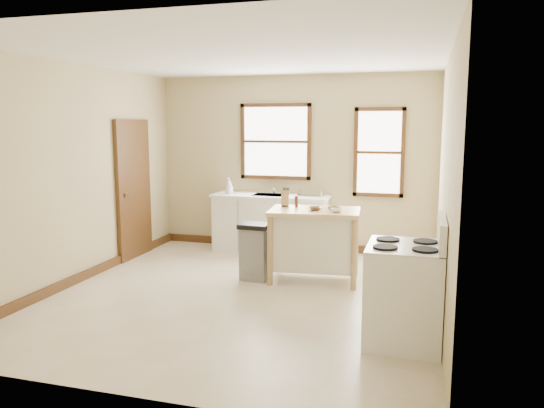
% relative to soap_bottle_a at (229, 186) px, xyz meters
% --- Properties ---
extents(floor, '(5.00, 5.00, 0.00)m').
position_rel_soap_bottle_a_xyz_m(floor, '(0.97, -2.10, -1.05)').
color(floor, beige).
rests_on(floor, ground).
extents(ceiling, '(5.00, 5.00, 0.00)m').
position_rel_soap_bottle_a_xyz_m(ceiling, '(0.97, -2.10, 1.75)').
color(ceiling, white).
rests_on(ceiling, ground).
extents(wall_back, '(4.50, 0.04, 2.80)m').
position_rel_soap_bottle_a_xyz_m(wall_back, '(0.97, 0.40, 0.35)').
color(wall_back, tan).
rests_on(wall_back, ground).
extents(wall_left, '(0.04, 5.00, 2.80)m').
position_rel_soap_bottle_a_xyz_m(wall_left, '(-1.28, -2.10, 0.35)').
color(wall_left, tan).
rests_on(wall_left, ground).
extents(wall_right, '(0.04, 5.00, 2.80)m').
position_rel_soap_bottle_a_xyz_m(wall_right, '(3.22, -2.10, 0.35)').
color(wall_right, tan).
rests_on(wall_right, ground).
extents(window_main, '(1.17, 0.06, 1.22)m').
position_rel_soap_bottle_a_xyz_m(window_main, '(0.67, 0.38, 0.70)').
color(window_main, '#3D2110').
rests_on(window_main, wall_back).
extents(window_side, '(0.77, 0.06, 1.37)m').
position_rel_soap_bottle_a_xyz_m(window_side, '(2.32, 0.38, 0.55)').
color(window_side, '#3D2110').
rests_on(window_side, wall_back).
extents(door_left, '(0.06, 0.90, 2.10)m').
position_rel_soap_bottle_a_xyz_m(door_left, '(-1.24, -0.80, -0.00)').
color(door_left, '#3D2110').
rests_on(door_left, ground).
extents(baseboard_back, '(4.50, 0.04, 0.12)m').
position_rel_soap_bottle_a_xyz_m(baseboard_back, '(0.97, 0.37, -0.99)').
color(baseboard_back, '#3D2110').
rests_on(baseboard_back, ground).
extents(baseboard_left, '(0.04, 5.00, 0.12)m').
position_rel_soap_bottle_a_xyz_m(baseboard_left, '(-1.25, -2.10, -0.99)').
color(baseboard_left, '#3D2110').
rests_on(baseboard_left, ground).
extents(sink_counter, '(1.86, 0.62, 0.92)m').
position_rel_soap_bottle_a_xyz_m(sink_counter, '(0.67, 0.10, -0.59)').
color(sink_counter, white).
rests_on(sink_counter, ground).
extents(faucet, '(0.03, 0.03, 0.22)m').
position_rel_soap_bottle_a_xyz_m(faucet, '(0.67, 0.28, -0.02)').
color(faucet, silver).
rests_on(faucet, sink_counter).
extents(soap_bottle_a, '(0.13, 0.13, 0.26)m').
position_rel_soap_bottle_a_xyz_m(soap_bottle_a, '(0.00, 0.00, 0.00)').
color(soap_bottle_a, '#B2B2B2').
rests_on(soap_bottle_a, sink_counter).
extents(soap_bottle_b, '(0.11, 0.11, 0.18)m').
position_rel_soap_bottle_a_xyz_m(soap_bottle_b, '(0.01, 0.01, -0.04)').
color(soap_bottle_b, '#B2B2B2').
rests_on(soap_bottle_b, sink_counter).
extents(dish_rack, '(0.48, 0.43, 0.10)m').
position_rel_soap_bottle_a_xyz_m(dish_rack, '(1.32, 0.11, -0.08)').
color(dish_rack, silver).
rests_on(dish_rack, sink_counter).
extents(kitchen_island, '(1.22, 0.84, 0.94)m').
position_rel_soap_bottle_a_xyz_m(kitchen_island, '(1.66, -1.26, -0.58)').
color(kitchen_island, '#D3B87C').
rests_on(kitchen_island, ground).
extents(knife_block, '(0.12, 0.12, 0.20)m').
position_rel_soap_bottle_a_xyz_m(knife_block, '(1.23, -1.12, -0.01)').
color(knife_block, tan).
rests_on(knife_block, kitchen_island).
extents(pepper_grinder, '(0.05, 0.05, 0.15)m').
position_rel_soap_bottle_a_xyz_m(pepper_grinder, '(1.39, -1.13, -0.03)').
color(pepper_grinder, '#461D12').
rests_on(pepper_grinder, kitchen_island).
extents(bowl_a, '(0.23, 0.23, 0.04)m').
position_rel_soap_bottle_a_xyz_m(bowl_a, '(1.68, -1.32, -0.09)').
color(bowl_a, brown).
rests_on(bowl_a, kitchen_island).
extents(bowl_b, '(0.22, 0.22, 0.04)m').
position_rel_soap_bottle_a_xyz_m(bowl_b, '(1.90, -1.21, -0.09)').
color(bowl_b, brown).
rests_on(bowl_b, kitchen_island).
extents(bowl_c, '(0.21, 0.21, 0.05)m').
position_rel_soap_bottle_a_xyz_m(bowl_c, '(1.96, -1.39, -0.08)').
color(bowl_c, white).
rests_on(bowl_c, kitchen_island).
extents(trash_bin, '(0.40, 0.34, 0.75)m').
position_rel_soap_bottle_a_xyz_m(trash_bin, '(0.91, -1.44, -0.67)').
color(trash_bin, gray).
rests_on(trash_bin, ground).
extents(gas_stove, '(0.75, 0.76, 1.20)m').
position_rel_soap_bottle_a_xyz_m(gas_stove, '(2.87, -2.98, -0.45)').
color(gas_stove, white).
rests_on(gas_stove, ground).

